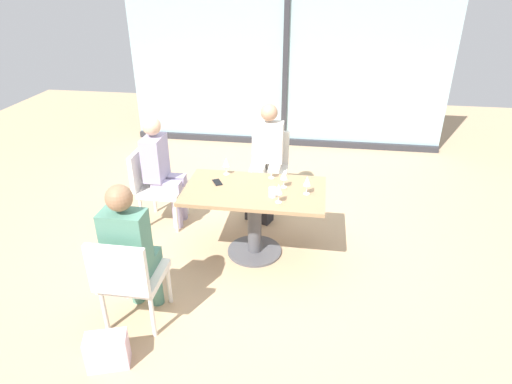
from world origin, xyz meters
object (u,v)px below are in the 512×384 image
cell_phone_on_table (217,182)px  wine_glass_2 (307,181)px  chair_near_window (269,164)px  coffee_cup (273,192)px  person_front_left (131,246)px  handbag_1 (107,351)px  person_far_left (161,166)px  dining_table_main (255,206)px  chair_front_left (129,276)px  person_near_window (268,152)px  chair_far_left (154,182)px  wine_glass_3 (272,166)px  wine_glass_4 (284,175)px  handbag_0 (259,209)px  wine_glass_1 (279,189)px  wine_glass_0 (226,163)px

cell_phone_on_table → wine_glass_2: bearing=-36.8°
chair_near_window → coffee_cup: 1.33m
wine_glass_2 → coffee_cup: wine_glass_2 is taller
person_front_left → handbag_1: person_front_left is taller
wine_glass_2 → person_far_left: bearing=163.4°
dining_table_main → chair_front_left: chair_front_left is taller
dining_table_main → person_far_left: (-1.10, 0.46, 0.16)m
person_near_window → wine_glass_2: bearing=-65.0°
person_near_window → person_front_left: same height
handbag_1 → coffee_cup: bearing=36.5°
chair_far_left → coffee_cup: bearing=-22.4°
chair_front_left → person_front_left: (0.00, 0.11, 0.20)m
wine_glass_3 → person_far_left: bearing=171.8°
person_near_window → cell_phone_on_table: bearing=-111.9°
chair_front_left → cell_phone_on_table: chair_front_left is taller
wine_glass_4 → person_far_left: bearing=165.0°
chair_near_window → handbag_0: bearing=-95.0°
coffee_cup → wine_glass_1: bearing=-58.4°
wine_glass_3 → wine_glass_4: (0.14, -0.19, 0.00)m
wine_glass_3 → coffee_cup: bearing=-81.6°
dining_table_main → handbag_1: size_ratio=4.55×
person_near_window → wine_glass_1: bearing=-78.7°
person_near_window → handbag_0: bearing=-96.3°
person_far_left → wine_glass_0: bearing=-11.6°
chair_front_left → person_far_left: 1.66m
chair_front_left → wine_glass_1: 1.47m
person_near_window → cell_phone_on_table: 1.04m
wine_glass_4 → chair_front_left: bearing=-131.1°
person_far_left → handbag_0: person_far_left is taller
wine_glass_4 → cell_phone_on_table: size_ratio=1.28×
wine_glass_4 → handbag_1: (-1.12, -1.69, -0.72)m
coffee_cup → dining_table_main: bearing=147.6°
chair_far_left → cell_phone_on_table: 0.93m
wine_glass_1 → person_front_left: bearing=-142.3°
dining_table_main → wine_glass_3: (0.13, 0.28, 0.32)m
person_near_window → wine_glass_1: (0.26, -1.29, 0.16)m
wine_glass_3 → person_near_window: bearing=99.6°
wine_glass_3 → chair_far_left: bearing=172.5°
person_far_left → wine_glass_1: (1.36, -0.69, 0.16)m
wine_glass_1 → handbag_1: wine_glass_1 is taller
wine_glass_0 → wine_glass_3: same height
chair_near_window → wine_glass_1: bearing=-79.6°
chair_near_window → wine_glass_1: 1.46m
person_far_left → coffee_cup: bearing=-24.1°
wine_glass_0 → handbag_0: wine_glass_0 is taller
wine_glass_0 → chair_near_window: bearing=68.5°
person_front_left → wine_glass_4: person_front_left is taller
wine_glass_2 → wine_glass_3: 0.48m
handbag_0 → chair_near_window: bearing=106.6°
person_near_window → coffee_cup: person_near_window is taller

